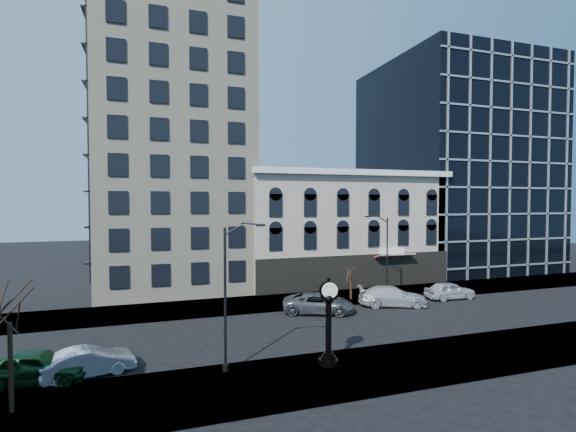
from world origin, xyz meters
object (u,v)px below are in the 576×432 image
object	(u,v)px
car_near_a	(35,367)
car_near_b	(88,362)
street_lamp_near	(236,257)
street_clock	(328,325)

from	to	relation	value
car_near_a	car_near_b	distance (m)	2.41
street_lamp_near	car_near_a	size ratio (longest dim) A/B	1.61
street_lamp_near	car_near_b	distance (m)	9.50
street_lamp_near	car_near_b	size ratio (longest dim) A/B	1.78
street_clock	street_lamp_near	world-z (taller)	street_lamp_near
street_lamp_near	street_clock	bearing A→B (deg)	13.48
car_near_a	car_near_b	bearing A→B (deg)	-79.78
street_clock	car_near_a	world-z (taller)	street_clock
street_clock	car_near_a	size ratio (longest dim) A/B	0.97
car_near_a	car_near_b	world-z (taller)	car_near_a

